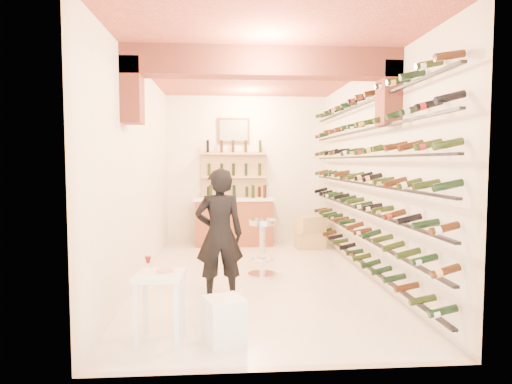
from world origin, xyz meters
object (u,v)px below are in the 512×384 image
at_px(white_stool, 224,320).
at_px(person, 219,235).
at_px(wine_rack, 357,177).
at_px(crate_lower, 310,240).
at_px(back_counter, 234,220).
at_px(chrome_barstool, 262,243).
at_px(tasting_table, 160,286).

height_order(white_stool, person, person).
bearing_deg(wine_rack, white_stool, -130.79).
bearing_deg(crate_lower, back_counter, 163.85).
relative_size(white_stool, chrome_barstool, 0.50).
bearing_deg(chrome_barstool, tasting_table, -116.82).
height_order(back_counter, white_stool, back_counter).
xyz_separation_m(back_counter, tasting_table, (-0.83, -4.94, 0.03)).
height_order(white_stool, chrome_barstool, chrome_barstool).
bearing_deg(white_stool, person, 92.66).
height_order(tasting_table, crate_lower, tasting_table).
distance_m(person, crate_lower, 3.76).
xyz_separation_m(wine_rack, person, (-2.09, -1.02, -0.70)).
bearing_deg(person, crate_lower, -126.18).
xyz_separation_m(white_stool, chrome_barstool, (0.59, 2.49, 0.29)).
distance_m(white_stool, crate_lower, 4.88).
bearing_deg(person, tasting_table, 58.89).
distance_m(person, chrome_barstool, 1.36).
bearing_deg(white_stool, wine_rack, 49.21).
bearing_deg(crate_lower, white_stool, -111.01).
distance_m(wine_rack, chrome_barstool, 1.78).
bearing_deg(chrome_barstool, white_stool, -103.32).
bearing_deg(crate_lower, tasting_table, -117.97).
relative_size(wine_rack, chrome_barstool, 6.45).
bearing_deg(person, chrome_barstool, -126.29).
height_order(wine_rack, crate_lower, wine_rack).
xyz_separation_m(tasting_table, person, (0.57, 1.27, 0.29)).
relative_size(back_counter, tasting_table, 2.05).
distance_m(tasting_table, white_stool, 0.72).
distance_m(wine_rack, person, 2.43).
height_order(back_counter, crate_lower, back_counter).
height_order(back_counter, chrome_barstool, back_counter).
bearing_deg(white_stool, tasting_table, 173.83).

